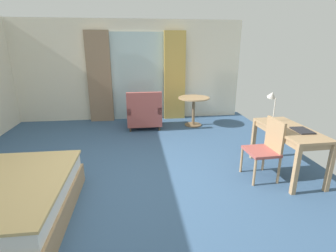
# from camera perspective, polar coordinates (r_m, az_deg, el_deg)

# --- Properties ---
(ground) EXTENTS (6.33, 7.55, 0.10)m
(ground) POSITION_cam_1_polar(r_m,az_deg,el_deg) (3.86, -8.91, -13.04)
(ground) COLOR #38567A
(wall_back) EXTENTS (5.93, 0.12, 2.54)m
(wall_back) POSITION_cam_1_polar(r_m,az_deg,el_deg) (6.87, -8.77, 12.12)
(wall_back) COLOR silver
(wall_back) RESTS_ON ground
(balcony_glass_door) EXTENTS (1.49, 0.02, 2.24)m
(balcony_glass_door) POSITION_cam_1_polar(r_m,az_deg,el_deg) (6.80, -6.83, 10.85)
(balcony_glass_door) COLOR silver
(balcony_glass_door) RESTS_ON ground
(curtain_panel_left) EXTENTS (0.59, 0.10, 2.27)m
(curtain_panel_left) POSITION_cam_1_polar(r_m,az_deg,el_deg) (6.76, -15.14, 10.47)
(curtain_panel_left) COLOR #897056
(curtain_panel_left) RESTS_ON ground
(curtain_panel_right) EXTENTS (0.55, 0.10, 2.27)m
(curtain_panel_right) POSITION_cam_1_polar(r_m,az_deg,el_deg) (6.78, 1.50, 11.07)
(curtain_panel_right) COLOR tan
(curtain_panel_right) RESTS_ON ground
(writing_desk) EXTENTS (0.59, 1.24, 0.73)m
(writing_desk) POSITION_cam_1_polar(r_m,az_deg,el_deg) (4.22, 25.62, -1.68)
(writing_desk) COLOR tan
(writing_desk) RESTS_ON ground
(desk_chair) EXTENTS (0.43, 0.47, 0.90)m
(desk_chair) POSITION_cam_1_polar(r_m,az_deg,el_deg) (3.99, 21.30, -4.22)
(desk_chair) COLOR #9E4C47
(desk_chair) RESTS_ON ground
(desk_lamp) EXTENTS (0.14, 0.27, 0.48)m
(desk_lamp) POSITION_cam_1_polar(r_m,az_deg,el_deg) (4.50, 22.37, 5.68)
(desk_lamp) COLOR #B7B2A8
(desk_lamp) RESTS_ON writing_desk
(closed_book) EXTENTS (0.22, 0.32, 0.02)m
(closed_book) POSITION_cam_1_polar(r_m,az_deg,el_deg) (4.12, 27.97, -0.90)
(closed_book) COLOR #232328
(closed_book) RESTS_ON writing_desk
(armchair_by_window) EXTENTS (0.80, 0.69, 0.91)m
(armchair_by_window) POSITION_cam_1_polar(r_m,az_deg,el_deg) (6.07, -5.36, 2.73)
(armchair_by_window) COLOR #9E4C47
(armchair_by_window) RESTS_ON ground
(round_cafe_table) EXTENTS (0.76, 0.76, 0.71)m
(round_cafe_table) POSITION_cam_1_polar(r_m,az_deg,el_deg) (6.26, 5.80, 4.84)
(round_cafe_table) COLOR tan
(round_cafe_table) RESTS_ON ground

